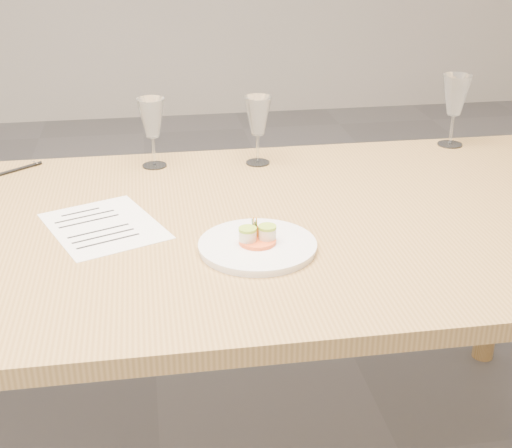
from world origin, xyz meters
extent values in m
cube|color=tan|center=(0.00, 0.00, 0.73)|extent=(2.40, 1.00, 0.04)
cylinder|color=tan|center=(1.10, 0.40, 0.35)|extent=(0.07, 0.07, 0.71)
cylinder|color=white|center=(0.24, -0.15, 0.76)|extent=(0.24, 0.24, 0.01)
cylinder|color=white|center=(0.24, -0.15, 0.76)|extent=(0.25, 0.25, 0.01)
cylinder|color=orange|center=(0.24, -0.15, 0.77)|extent=(0.08, 0.08, 0.01)
cylinder|color=beige|center=(0.21, -0.15, 0.79)|extent=(0.04, 0.04, 0.02)
cylinder|color=beige|center=(0.26, -0.15, 0.79)|extent=(0.04, 0.04, 0.02)
cylinder|color=#A4C637|center=(0.21, -0.15, 0.80)|extent=(0.04, 0.04, 0.01)
cylinder|color=#A4C637|center=(0.26, -0.15, 0.80)|extent=(0.04, 0.04, 0.01)
cylinder|color=#D1CE6F|center=(0.28, -0.19, 0.76)|extent=(0.04, 0.04, 0.00)
cube|color=white|center=(-0.09, 0.02, 0.75)|extent=(0.31, 0.34, 0.00)
cube|color=black|center=(-0.14, 0.10, 0.75)|extent=(0.09, 0.04, 0.00)
cube|color=black|center=(-0.13, 0.07, 0.75)|extent=(0.13, 0.06, 0.00)
cube|color=black|center=(-0.12, 0.05, 0.75)|extent=(0.13, 0.06, 0.00)
cube|color=black|center=(-0.10, -0.01, 0.75)|extent=(0.13, 0.06, 0.00)
cube|color=black|center=(-0.09, -0.04, 0.75)|extent=(0.13, 0.06, 0.00)
cube|color=black|center=(-0.07, -0.07, 0.75)|extent=(0.13, 0.06, 0.00)
cylinder|color=black|center=(-0.32, 0.42, 0.75)|extent=(0.11, 0.09, 0.01)
cube|color=silver|center=(-0.28, 0.45, 0.76)|extent=(0.02, 0.02, 0.00)
cylinder|color=white|center=(0.04, 0.39, 0.75)|extent=(0.07, 0.07, 0.00)
cylinder|color=white|center=(0.04, 0.39, 0.79)|extent=(0.01, 0.01, 0.08)
cone|color=white|center=(0.04, 0.39, 0.89)|extent=(0.08, 0.08, 0.10)
cylinder|color=white|center=(0.32, 0.37, 0.75)|extent=(0.07, 0.07, 0.00)
cylinder|color=white|center=(0.32, 0.37, 0.79)|extent=(0.01, 0.01, 0.08)
cone|color=white|center=(0.32, 0.37, 0.89)|extent=(0.08, 0.08, 0.10)
cylinder|color=white|center=(0.91, 0.44, 0.75)|extent=(0.07, 0.07, 0.00)
cylinder|color=white|center=(0.91, 0.44, 0.80)|extent=(0.01, 0.01, 0.09)
cone|color=white|center=(0.91, 0.44, 0.90)|extent=(0.08, 0.08, 0.12)
camera|label=1|loc=(0.02, -1.46, 1.42)|focal=50.00mm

